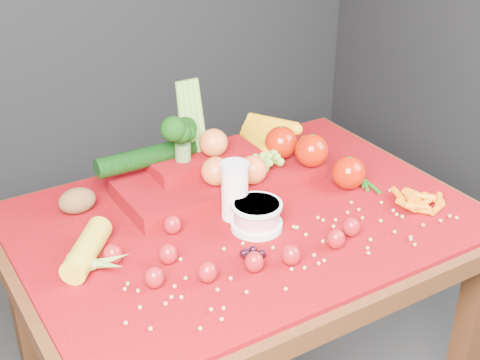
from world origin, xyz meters
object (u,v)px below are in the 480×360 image
table (244,253)px  produce_mound (231,164)px  yogurt_bowl (257,215)px  milk_glass (235,189)px

table → produce_mound: 0.23m
table → yogurt_bowl: (-0.00, -0.06, 0.14)m
milk_glass → produce_mound: 0.16m
milk_glass → yogurt_bowl: milk_glass is taller
table → yogurt_bowl: yogurt_bowl is taller
table → produce_mound: bearing=70.5°
yogurt_bowl → milk_glass: bearing=104.1°
table → yogurt_bowl: size_ratio=9.14×
milk_glass → produce_mound: size_ratio=0.23×
yogurt_bowl → produce_mound: (0.06, 0.21, 0.03)m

